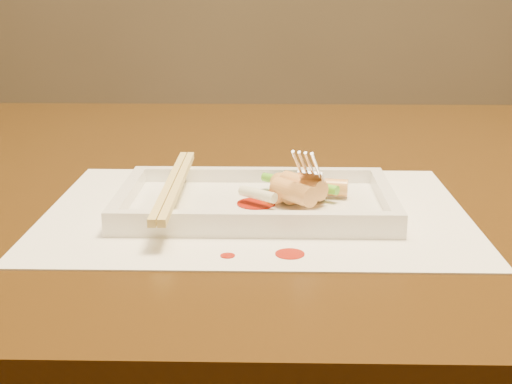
{
  "coord_description": "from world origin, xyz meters",
  "views": [
    {
      "loc": [
        0.04,
        -0.82,
        0.96
      ],
      "look_at": [
        0.02,
        -0.17,
        0.77
      ],
      "focal_mm": 50.0,
      "sensor_mm": 36.0,
      "label": 1
    }
  ],
  "objects_px": {
    "placemat": "(256,211)",
    "plate_base": "(256,206)",
    "table": "(240,247)",
    "fork": "(330,123)",
    "chopstick_a": "(170,184)"
  },
  "relations": [
    {
      "from": "plate_base",
      "to": "chopstick_a",
      "type": "distance_m",
      "value": 0.08
    },
    {
      "from": "chopstick_a",
      "to": "table",
      "type": "bearing_deg",
      "value": 70.76
    },
    {
      "from": "table",
      "to": "chopstick_a",
      "type": "xyz_separation_m",
      "value": [
        -0.06,
        -0.17,
        0.13
      ]
    },
    {
      "from": "table",
      "to": "chopstick_a",
      "type": "distance_m",
      "value": 0.22
    },
    {
      "from": "table",
      "to": "chopstick_a",
      "type": "height_order",
      "value": "chopstick_a"
    },
    {
      "from": "placemat",
      "to": "plate_base",
      "type": "height_order",
      "value": "plate_base"
    },
    {
      "from": "table",
      "to": "plate_base",
      "type": "relative_size",
      "value": 5.38
    },
    {
      "from": "table",
      "to": "plate_base",
      "type": "height_order",
      "value": "plate_base"
    },
    {
      "from": "table",
      "to": "fork",
      "type": "distance_m",
      "value": 0.26
    },
    {
      "from": "table",
      "to": "plate_base",
      "type": "bearing_deg",
      "value": -82.02
    },
    {
      "from": "fork",
      "to": "placemat",
      "type": "bearing_deg",
      "value": -165.58
    },
    {
      "from": "chopstick_a",
      "to": "fork",
      "type": "relative_size",
      "value": 1.66
    },
    {
      "from": "placemat",
      "to": "fork",
      "type": "distance_m",
      "value": 0.11
    },
    {
      "from": "placemat",
      "to": "chopstick_a",
      "type": "xyz_separation_m",
      "value": [
        -0.08,
        0.0,
        0.03
      ]
    },
    {
      "from": "table",
      "to": "placemat",
      "type": "bearing_deg",
      "value": -82.02
    }
  ]
}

